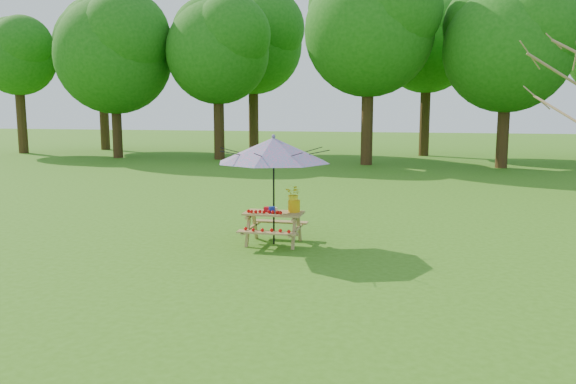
# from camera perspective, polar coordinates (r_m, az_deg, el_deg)

# --- Properties ---
(ground) EXTENTS (120.00, 120.00, 0.00)m
(ground) POSITION_cam_1_polar(r_m,az_deg,el_deg) (7.17, 15.30, -14.67)
(ground) COLOR #376C14
(ground) RESTS_ON ground
(picnic_table) EXTENTS (1.20, 1.32, 0.67)m
(picnic_table) POSITION_cam_1_polar(r_m,az_deg,el_deg) (11.60, -1.45, -3.73)
(picnic_table) COLOR #9F7D48
(picnic_table) RESTS_ON ground
(patio_umbrella) EXTENTS (2.48, 2.48, 2.27)m
(patio_umbrella) POSITION_cam_1_polar(r_m,az_deg,el_deg) (11.37, -1.48, 4.29)
(patio_umbrella) COLOR black
(patio_umbrella) RESTS_ON ground
(produce_bins) EXTENTS (0.26, 0.38, 0.13)m
(produce_bins) POSITION_cam_1_polar(r_m,az_deg,el_deg) (11.54, -1.75, -1.79)
(produce_bins) COLOR red
(produce_bins) RESTS_ON picnic_table
(tomatoes_row) EXTENTS (0.77, 0.13, 0.07)m
(tomatoes_row) POSITION_cam_1_polar(r_m,az_deg,el_deg) (11.40, -2.41, -2.02)
(tomatoes_row) COLOR red
(tomatoes_row) RESTS_ON picnic_table
(flower_bucket) EXTENTS (0.42, 0.39, 0.56)m
(flower_bucket) POSITION_cam_1_polar(r_m,az_deg,el_deg) (11.52, 0.62, -0.56)
(flower_bucket) COLOR #F2AB0C
(flower_bucket) RESTS_ON picnic_table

